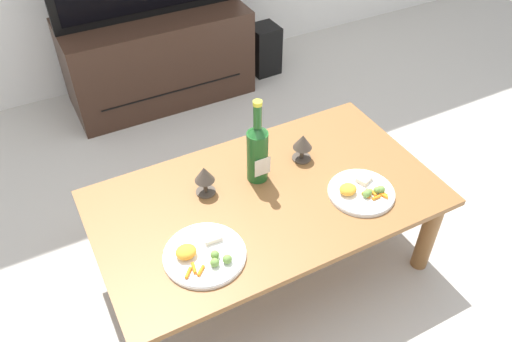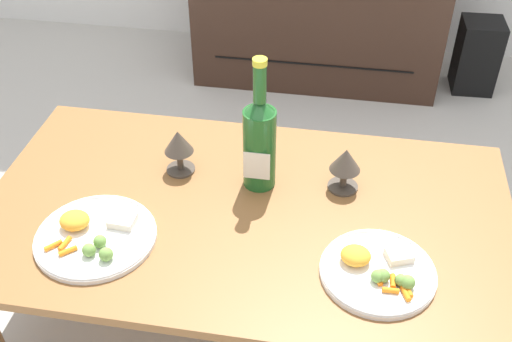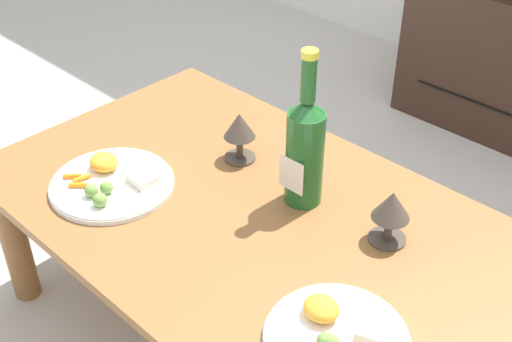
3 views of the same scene
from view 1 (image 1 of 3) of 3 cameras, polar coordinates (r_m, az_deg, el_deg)
ground_plane at (r=2.28m, az=1.05°, el=-10.34°), size 6.40×6.40×0.00m
dining_table at (r=2.01m, az=1.18°, el=-4.06°), size 1.32×0.75×0.42m
tv_stand at (r=3.21m, az=-10.93°, el=12.38°), size 1.08×0.49×0.53m
floor_speaker at (r=3.46m, az=0.93°, el=13.42°), size 0.18×0.18×0.32m
wine_bottle at (r=1.95m, az=0.16°, el=2.32°), size 0.08×0.09×0.36m
goblet_left at (r=1.93m, az=-5.78°, el=-0.55°), size 0.08×0.08×0.13m
goblet_right at (r=2.09m, az=5.23°, el=3.10°), size 0.08×0.08×0.12m
dinner_plate_left at (r=1.77m, az=-5.85°, el=-9.19°), size 0.29×0.29×0.05m
dinner_plate_right at (r=2.01m, az=11.67°, el=-2.25°), size 0.26×0.26×0.05m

